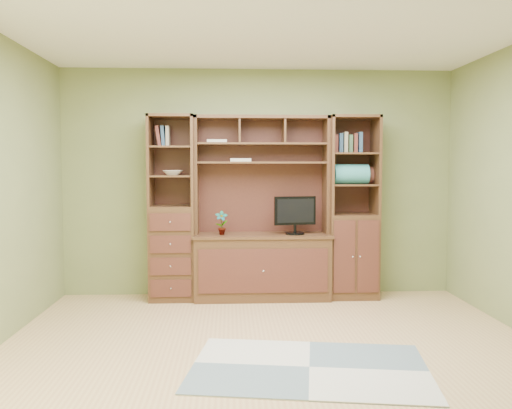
{
  "coord_description": "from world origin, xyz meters",
  "views": [
    {
      "loc": [
        -0.34,
        -4.28,
        1.48
      ],
      "look_at": [
        -0.07,
        1.2,
        1.1
      ],
      "focal_mm": 38.0,
      "sensor_mm": 36.0,
      "label": 1
    }
  ],
  "objects": [
    {
      "name": "magazines",
      "position": [
        -0.21,
        1.82,
        1.56
      ],
      "size": [
        0.23,
        0.17,
        0.04
      ],
      "primitive_type": "cube",
      "color": "beige",
      "rests_on": "center_hutch"
    },
    {
      "name": "monitor",
      "position": [
        0.39,
        1.7,
        1.02
      ],
      "size": [
        0.51,
        0.3,
        0.58
      ],
      "primitive_type": "cube",
      "rotation": [
        0.0,
        0.0,
        0.2
      ],
      "color": "black",
      "rests_on": "center_hutch"
    },
    {
      "name": "right_tower",
      "position": [
        1.05,
        1.77,
        1.02
      ],
      "size": [
        0.55,
        0.45,
        2.05
      ],
      "primitive_type": "cube",
      "color": "#452A18",
      "rests_on": "ground"
    },
    {
      "name": "blanket_teal",
      "position": [
        1.02,
        1.73,
        1.4
      ],
      "size": [
        0.38,
        0.22,
        0.22
      ],
      "primitive_type": "cube",
      "color": "teal",
      "rests_on": "right_tower"
    },
    {
      "name": "orchid",
      "position": [
        -0.43,
        1.7,
        0.86
      ],
      "size": [
        0.14,
        0.09,
        0.27
      ],
      "primitive_type": "imported",
      "color": "#B5553D",
      "rests_on": "center_hutch"
    },
    {
      "name": "blanket_red",
      "position": [
        1.14,
        1.85,
        1.39
      ],
      "size": [
        0.35,
        0.19,
        0.19
      ],
      "primitive_type": "cube",
      "color": "brown",
      "rests_on": "right_tower"
    },
    {
      "name": "rug",
      "position": [
        0.24,
        -0.41,
        0.01
      ],
      "size": [
        1.88,
        1.4,
        0.01
      ],
      "primitive_type": "cube",
      "rotation": [
        0.0,
        0.0,
        -0.16
      ],
      "color": "#979C9C",
      "rests_on": "ground"
    },
    {
      "name": "bowl",
      "position": [
        -0.97,
        1.77,
        1.42
      ],
      "size": [
        0.22,
        0.22,
        0.05
      ],
      "primitive_type": "imported",
      "color": "silver",
      "rests_on": "left_tower"
    },
    {
      "name": "center_hutch",
      "position": [
        0.02,
        1.73,
        1.02
      ],
      "size": [
        1.54,
        0.53,
        2.05
      ],
      "primitive_type": "cube",
      "color": "#452A18",
      "rests_on": "ground"
    },
    {
      "name": "room",
      "position": [
        0.0,
        0.0,
        1.3
      ],
      "size": [
        4.6,
        4.1,
        2.64
      ],
      "color": "tan",
      "rests_on": "ground"
    },
    {
      "name": "left_tower",
      "position": [
        -0.98,
        1.77,
        1.02
      ],
      "size": [
        0.5,
        0.45,
        2.05
      ],
      "primitive_type": "cube",
      "color": "#452A18",
      "rests_on": "ground"
    }
  ]
}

